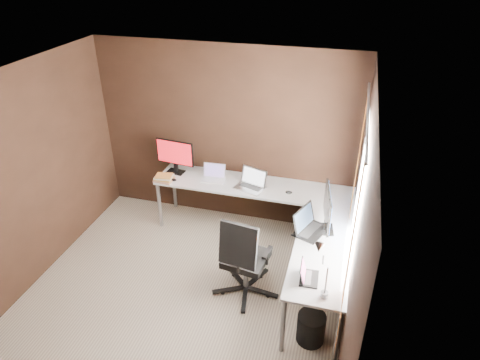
# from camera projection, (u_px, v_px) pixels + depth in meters

# --- Properties ---
(room) EXTENTS (3.60, 3.60, 2.50)m
(room) POSITION_uv_depth(u_px,v_px,m) (208.00, 206.00, 4.28)
(room) COLOR #C1B496
(room) RESTS_ON ground
(desk) EXTENTS (2.65, 2.25, 0.73)m
(desk) POSITION_uv_depth(u_px,v_px,m) (274.00, 211.00, 5.27)
(desk) COLOR silver
(desk) RESTS_ON ground
(drawer_pedestal) EXTENTS (0.42, 0.50, 0.60)m
(drawer_pedestal) POSITION_uv_depth(u_px,v_px,m) (319.00, 238.00, 5.42)
(drawer_pedestal) COLOR silver
(drawer_pedestal) RESTS_ON ground
(monitor_left) EXTENTS (0.55, 0.18, 0.48)m
(monitor_left) POSITION_uv_depth(u_px,v_px,m) (175.00, 155.00, 5.90)
(monitor_left) COLOR black
(monitor_left) RESTS_ON desk
(monitor_right) EXTENTS (0.18, 0.61, 0.50)m
(monitor_right) POSITION_uv_depth(u_px,v_px,m) (327.00, 209.00, 4.71)
(monitor_right) COLOR black
(monitor_right) RESTS_ON desk
(laptop_white) EXTENTS (0.31, 0.23, 0.20)m
(laptop_white) POSITION_uv_depth(u_px,v_px,m) (214.00, 176.00, 5.84)
(laptop_white) COLOR silver
(laptop_white) RESTS_ON desk
(laptop_silver) EXTENTS (0.44, 0.37, 0.25)m
(laptop_silver) POSITION_uv_depth(u_px,v_px,m) (251.00, 184.00, 5.64)
(laptop_silver) COLOR silver
(laptop_silver) RESTS_ON desk
(laptop_black_big) EXTENTS (0.42, 0.48, 0.27)m
(laptop_black_big) POSITION_uv_depth(u_px,v_px,m) (308.00, 226.00, 4.81)
(laptop_black_big) COLOR black
(laptop_black_big) RESTS_ON desk
(laptop_black_small) EXTENTS (0.19, 0.26, 0.17)m
(laptop_black_small) POSITION_uv_depth(u_px,v_px,m) (307.00, 275.00, 4.14)
(laptop_black_small) COLOR black
(laptop_black_small) RESTS_ON desk
(book_stack) EXTENTS (0.26, 0.21, 0.08)m
(book_stack) POSITION_uv_depth(u_px,v_px,m) (164.00, 178.00, 5.81)
(book_stack) COLOR tan
(book_stack) RESTS_ON desk
(mouse_left) EXTENTS (0.10, 0.07, 0.04)m
(mouse_left) POSITION_uv_depth(u_px,v_px,m) (173.00, 180.00, 5.80)
(mouse_left) COLOR black
(mouse_left) RESTS_ON desk
(mouse_corner) EXTENTS (0.10, 0.08, 0.04)m
(mouse_corner) POSITION_uv_depth(u_px,v_px,m) (289.00, 192.00, 5.52)
(mouse_corner) COLOR black
(mouse_corner) RESTS_ON desk
(desk_lamp) EXTENTS (0.18, 0.21, 0.53)m
(desk_lamp) POSITION_uv_depth(u_px,v_px,m) (321.00, 263.00, 3.85)
(desk_lamp) COLOR slate
(desk_lamp) RESTS_ON desk
(office_chair) EXTENTS (0.60, 0.60, 1.07)m
(office_chair) POSITION_uv_depth(u_px,v_px,m) (245.00, 271.00, 4.86)
(office_chair) COLOR black
(office_chair) RESTS_ON ground
(wastebasket) EXTENTS (0.34, 0.34, 0.33)m
(wastebasket) POSITION_uv_depth(u_px,v_px,m) (311.00, 328.00, 4.34)
(wastebasket) COLOR black
(wastebasket) RESTS_ON ground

